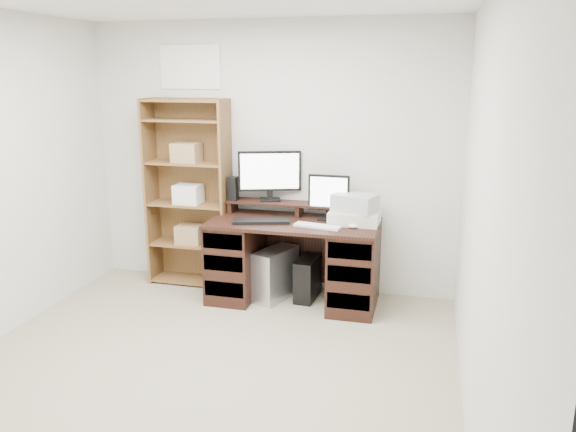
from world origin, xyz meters
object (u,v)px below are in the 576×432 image
at_px(desk, 294,260).
at_px(tower_black, 308,278).
at_px(tower_silver, 276,274).
at_px(bookshelf, 189,192).
at_px(monitor_wide, 270,173).
at_px(monitor_small, 329,195).
at_px(printer, 355,217).

height_order(desk, tower_black, desk).
height_order(tower_silver, bookshelf, bookshelf).
distance_m(monitor_wide, tower_silver, 0.93).
height_order(desk, tower_silver, desk).
relative_size(monitor_small, tower_silver, 0.86).
height_order(desk, monitor_small, monitor_small).
relative_size(monitor_wide, monitor_small, 1.39).
bearing_deg(desk, monitor_wide, 139.33).
xyz_separation_m(monitor_wide, printer, (0.82, -0.19, -0.32)).
bearing_deg(monitor_wide, printer, -31.53).
relative_size(desk, tower_black, 3.78).
xyz_separation_m(printer, bookshelf, (-1.62, 0.15, 0.11)).
relative_size(printer, tower_silver, 0.91).
bearing_deg(monitor_small, desk, -152.98).
height_order(desk, printer, printer).
distance_m(monitor_wide, monitor_small, 0.61).
bearing_deg(tower_black, monitor_wide, 160.47).
xyz_separation_m(tower_silver, bookshelf, (-0.92, 0.21, 0.68)).
distance_m(tower_black, bookshelf, 1.41).
height_order(monitor_small, printer, monitor_small).
relative_size(tower_black, bookshelf, 0.22).
bearing_deg(monitor_small, printer, -16.63).
height_order(monitor_wide, bookshelf, bookshelf).
xyz_separation_m(monitor_small, bookshelf, (-1.37, 0.07, -0.05)).
bearing_deg(monitor_wide, tower_silver, -82.92).
bearing_deg(desk, tower_silver, 179.76).
height_order(tower_silver, tower_black, tower_silver).
relative_size(tower_silver, tower_black, 1.19).
height_order(desk, bookshelf, bookshelf).
bearing_deg(desk, bookshelf, 168.95).
xyz_separation_m(monitor_wide, bookshelf, (-0.80, -0.04, -0.21)).
relative_size(monitor_wide, bookshelf, 0.31).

